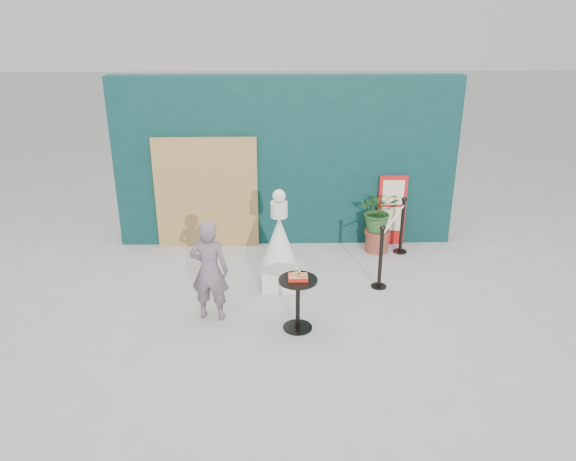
{
  "coord_description": "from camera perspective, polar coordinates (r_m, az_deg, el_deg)",
  "views": [
    {
      "loc": [
        -0.16,
        -6.46,
        4.16
      ],
      "look_at": [
        0.0,
        1.2,
        1.0
      ],
      "focal_mm": 35.0,
      "sensor_mm": 36.0,
      "label": 1
    }
  ],
  "objects": [
    {
      "name": "cafe_table",
      "position": [
        7.53,
        1.01,
        -6.66
      ],
      "size": [
        0.52,
        0.52,
        0.75
      ],
      "color": "black",
      "rests_on": "ground"
    },
    {
      "name": "planter",
      "position": [
        9.91,
        9.16,
        1.43
      ],
      "size": [
        0.67,
        0.58,
        1.14
      ],
      "color": "brown",
      "rests_on": "ground"
    },
    {
      "name": "bamboo_fence",
      "position": [
        9.99,
        -8.28,
        3.74
      ],
      "size": [
        1.8,
        0.08,
        2.0
      ],
      "primitive_type": "cube",
      "color": "tan",
      "rests_on": "ground"
    },
    {
      "name": "stanchion_barrier",
      "position": [
        9.35,
        10.52,
        -1.07
      ],
      "size": [
        0.84,
        1.54,
        1.03
      ],
      "color": "black",
      "rests_on": "ground"
    },
    {
      "name": "statue",
      "position": [
        8.54,
        -0.88,
        -1.85
      ],
      "size": [
        0.62,
        0.62,
        1.6
      ],
      "color": "silver",
      "rests_on": "ground"
    },
    {
      "name": "back_wall",
      "position": [
        9.97,
        -0.23,
        6.94
      ],
      "size": [
        6.0,
        0.3,
        3.0
      ],
      "primitive_type": "cube",
      "color": "#0A2D2B",
      "rests_on": "ground"
    },
    {
      "name": "food_basket",
      "position": [
        7.4,
        1.04,
        -4.7
      ],
      "size": [
        0.26,
        0.19,
        0.11
      ],
      "color": "red",
      "rests_on": "cafe_table"
    },
    {
      "name": "menu_board",
      "position": [
        10.25,
        10.48,
        2.01
      ],
      "size": [
        0.5,
        0.07,
        1.3
      ],
      "color": "red",
      "rests_on": "ground"
    },
    {
      "name": "woman",
      "position": [
        7.76,
        -7.98,
        -4.05
      ],
      "size": [
        0.58,
        0.43,
        1.46
      ],
      "primitive_type": "imported",
      "rotation": [
        0.0,
        0.0,
        2.99
      ],
      "color": "slate",
      "rests_on": "ground"
    },
    {
      "name": "ground",
      "position": [
        7.68,
        0.19,
        -10.36
      ],
      "size": [
        60.0,
        60.0,
        0.0
      ],
      "primitive_type": "plane",
      "color": "#ADAAA5",
      "rests_on": "ground"
    }
  ]
}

